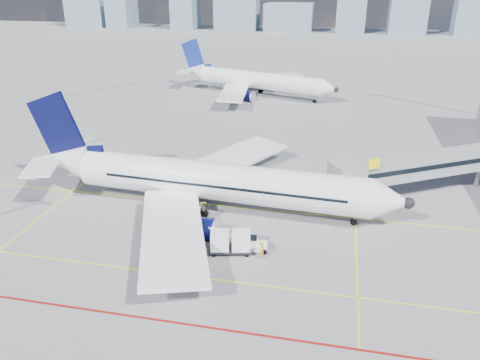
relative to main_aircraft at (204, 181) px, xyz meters
The scene contains 10 objects.
ground 8.69m from the main_aircraft, 68.50° to the right, with size 420.00×420.00×0.00m, color gray.
apron_markings 12.10m from the main_aircraft, 78.22° to the right, with size 90.00×35.12×0.01m.
jet_bridge 28.09m from the main_aircraft, 19.55° to the left, with size 23.55×15.78×6.30m.
distant_skyline 182.75m from the main_aircraft, 88.68° to the left, with size 244.53×15.33×31.43m.
main_aircraft is the anchor object (origin of this frame).
second_aircraft 54.99m from the main_aircraft, 94.76° to the left, with size 37.50×31.97×11.25m.
baggage_tug 11.30m from the main_aircraft, 48.13° to the right, with size 2.28×1.55×1.48m.
cargo_dolly 10.48m from the main_aircraft, 60.35° to the right, with size 4.31×2.57×2.21m.
belt_loader 4.57m from the main_aircraft, 126.45° to the right, with size 5.55×2.54×2.23m.
ramp_worker 12.70m from the main_aircraft, 48.86° to the right, with size 0.66×0.43×1.80m, color gold.
Camera 1 is at (10.95, -38.81, 24.55)m, focal length 35.00 mm.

